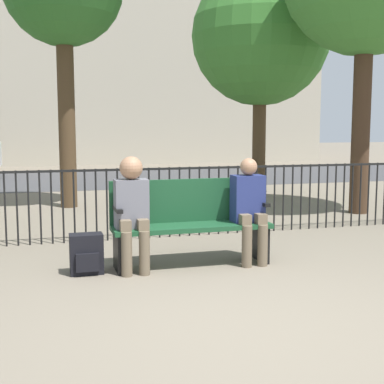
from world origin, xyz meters
TOP-DOWN VIEW (x-y plane):
  - ground_plane at (0.00, 0.00)m, footprint 80.00×80.00m
  - park_bench at (0.00, 1.93)m, footprint 1.71×0.45m
  - seated_person_0 at (-0.65, 1.81)m, footprint 0.34×0.39m
  - seated_person_1 at (0.63, 1.80)m, footprint 0.34×0.39m
  - backpack at (-1.12, 1.84)m, footprint 0.33×0.24m
  - fence_railing at (-0.02, 3.38)m, footprint 9.01×0.03m
  - tree_3 at (3.03, 7.19)m, footprint 2.91×2.91m
  - street_surface at (0.00, 12.00)m, footprint 24.00×6.00m

SIDE VIEW (x-z plane):
  - ground_plane at x=0.00m, z-range 0.00..0.00m
  - street_surface at x=0.00m, z-range 0.00..0.01m
  - backpack at x=-1.12m, z-range 0.00..0.41m
  - park_bench at x=0.00m, z-range 0.03..0.95m
  - fence_railing at x=-0.02m, z-range 0.08..1.03m
  - seated_person_1 at x=0.63m, z-range 0.07..1.22m
  - seated_person_0 at x=-0.65m, z-range 0.09..1.28m
  - tree_3 at x=3.03m, z-range 0.94..5.78m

